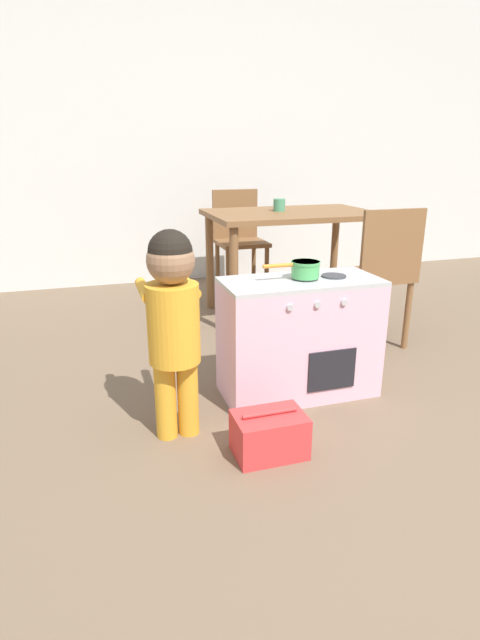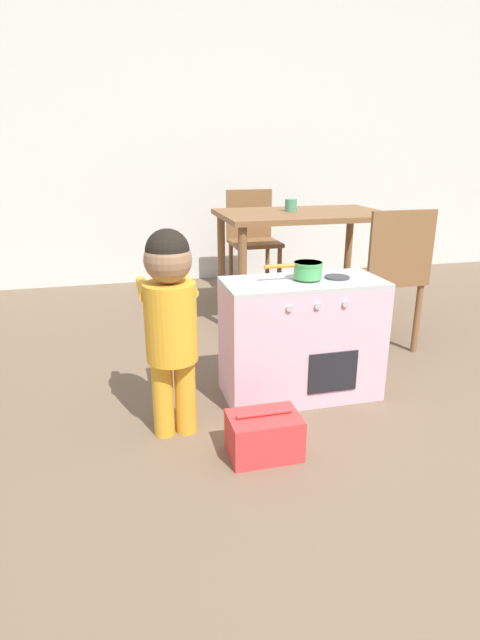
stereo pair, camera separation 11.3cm
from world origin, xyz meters
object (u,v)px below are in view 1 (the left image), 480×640
at_px(toy_basket, 269,434).
at_px(dining_table, 291,227).
at_px(toy_pot, 305,268).
at_px(child_figure, 173,312).
at_px(play_kitchen, 299,338).
at_px(cup_on_table, 279,205).
at_px(dining_chair_far, 239,238).
at_px(dining_chair_near, 378,273).

xyz_separation_m(toy_basket, dining_table, (0.76, 1.62, 0.55)).
bearing_deg(toy_pot, dining_table, 69.88).
distance_m(toy_pot, child_figure, 0.68).
distance_m(play_kitchen, cup_on_table, 1.36).
bearing_deg(play_kitchen, dining_table, 69.29).
bearing_deg(dining_table, dining_chair_far, 104.25).
distance_m(play_kitchen, toy_pot, 0.34).
xyz_separation_m(play_kitchen, dining_chair_far, (0.27, 1.83, 0.17)).
height_order(child_figure, dining_table, child_figure).
xyz_separation_m(toy_pot, dining_chair_far, (0.26, 1.83, -0.17)).
bearing_deg(play_kitchen, dining_chair_near, 32.42).
xyz_separation_m(child_figure, dining_table, (1.07, 1.37, 0.09)).
bearing_deg(cup_on_table, dining_table, -36.11).
bearing_deg(cup_on_table, dining_chair_near, -67.92).
distance_m(dining_table, dining_chair_far, 0.71).
relative_size(toy_pot, dining_chair_far, 0.33).
height_order(dining_chair_near, cup_on_table, dining_chair_near).
bearing_deg(dining_chair_near, cup_on_table, 112.08).
height_order(dining_table, cup_on_table, cup_on_table).
distance_m(play_kitchen, dining_chair_far, 1.86).
distance_m(dining_table, cup_on_table, 0.17).
relative_size(dining_chair_near, cup_on_table, 10.11).
height_order(toy_pot, child_figure, child_figure).
height_order(toy_basket, dining_table, dining_table).
bearing_deg(child_figure, dining_chair_near, 25.95).
bearing_deg(dining_chair_far, cup_on_table, 98.97).
bearing_deg(dining_chair_far, dining_chair_near, 106.52).
relative_size(play_kitchen, child_figure, 0.85).
distance_m(toy_basket, cup_on_table, 1.94).
height_order(toy_pot, toy_basket, toy_pot).
relative_size(dining_chair_near, dining_chair_far, 1.00).
bearing_deg(child_figure, toy_pot, 17.70).
bearing_deg(dining_table, dining_chair_near, -71.44).
height_order(play_kitchen, toy_pot, toy_pot).
distance_m(dining_chair_near, dining_chair_far, 1.46).
bearing_deg(dining_chair_far, toy_pot, 82.01).
bearing_deg(toy_pot, play_kitchen, -178.01).
distance_m(toy_basket, dining_table, 1.87).
xyz_separation_m(toy_pot, dining_chair_near, (0.67, 0.44, -0.17)).
height_order(play_kitchen, dining_chair_far, dining_chair_far).
distance_m(play_kitchen, dining_table, 1.29).
distance_m(play_kitchen, child_figure, 0.71).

